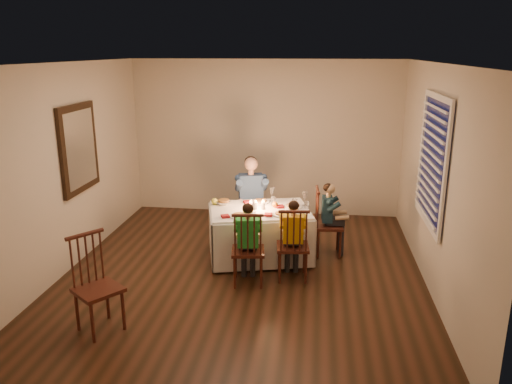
# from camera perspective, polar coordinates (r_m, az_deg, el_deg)

# --- Properties ---
(ground) EXTENTS (5.00, 5.00, 0.00)m
(ground) POSITION_cam_1_polar(r_m,az_deg,el_deg) (6.46, -1.42, -9.16)
(ground) COLOR black
(ground) RESTS_ON ground
(wall_left) EXTENTS (0.02, 5.00, 2.60)m
(wall_left) POSITION_cam_1_polar(r_m,az_deg,el_deg) (6.74, -20.79, 2.54)
(wall_left) COLOR beige
(wall_left) RESTS_ON ground
(wall_right) EXTENTS (0.02, 5.00, 2.60)m
(wall_right) POSITION_cam_1_polar(r_m,az_deg,el_deg) (6.11, 19.84, 1.32)
(wall_right) COLOR beige
(wall_right) RESTS_ON ground
(wall_back) EXTENTS (4.50, 0.02, 2.60)m
(wall_back) POSITION_cam_1_polar(r_m,az_deg,el_deg) (8.45, 1.08, 6.15)
(wall_back) COLOR beige
(wall_back) RESTS_ON ground
(ceiling) EXTENTS (5.00, 5.00, 0.00)m
(ceiling) POSITION_cam_1_polar(r_m,az_deg,el_deg) (5.85, -1.60, 14.54)
(ceiling) COLOR white
(ceiling) RESTS_ON wall_back
(dining_table) EXTENTS (1.53, 1.26, 0.66)m
(dining_table) POSITION_cam_1_polar(r_m,az_deg,el_deg) (6.72, 0.42, -3.59)
(dining_table) COLOR silver
(dining_table) RESTS_ON ground
(chair_adult) EXTENTS (0.47, 0.46, 0.95)m
(chair_adult) POSITION_cam_1_polar(r_m,az_deg,el_deg) (7.56, -0.54, -5.30)
(chair_adult) COLOR #35110E
(chair_adult) RESTS_ON ground
(chair_near_left) EXTENTS (0.43, 0.42, 0.95)m
(chair_near_left) POSITION_cam_1_polar(r_m,az_deg,el_deg) (6.20, -0.90, -10.32)
(chair_near_left) COLOR #35110E
(chair_near_left) RESTS_ON ground
(chair_near_right) EXTENTS (0.43, 0.41, 0.95)m
(chair_near_right) POSITION_cam_1_polar(r_m,az_deg,el_deg) (6.33, 4.13, -9.76)
(chair_near_right) COLOR #35110E
(chair_near_right) RESTS_ON ground
(chair_end) EXTENTS (0.40, 0.42, 0.95)m
(chair_end) POSITION_cam_1_polar(r_m,az_deg,el_deg) (7.08, 8.17, -7.01)
(chair_end) COLOR #35110E
(chair_end) RESTS_ON ground
(chair_extra) EXTENTS (0.57, 0.57, 1.01)m
(chair_extra) POSITION_cam_1_polar(r_m,az_deg,el_deg) (5.50, -17.19, -14.79)
(chair_extra) COLOR #35110E
(chair_extra) RESTS_ON ground
(adult) EXTENTS (0.55, 0.53, 1.26)m
(adult) POSITION_cam_1_polar(r_m,az_deg,el_deg) (7.56, -0.54, -5.30)
(adult) COLOR #335180
(adult) RESTS_ON ground
(child_green) EXTENTS (0.37, 0.34, 1.03)m
(child_green) POSITION_cam_1_polar(r_m,az_deg,el_deg) (6.20, -0.90, -10.32)
(child_green) COLOR green
(child_green) RESTS_ON ground
(child_yellow) EXTENTS (0.35, 0.33, 1.02)m
(child_yellow) POSITION_cam_1_polar(r_m,az_deg,el_deg) (6.33, 4.13, -9.76)
(child_yellow) COLOR gold
(child_yellow) RESTS_ON ground
(child_teal) EXTENTS (0.32, 0.35, 1.02)m
(child_teal) POSITION_cam_1_polar(r_m,az_deg,el_deg) (7.08, 8.17, -7.01)
(child_teal) COLOR #19333F
(child_teal) RESTS_ON ground
(setting_adult) EXTENTS (0.32, 0.32, 0.02)m
(setting_adult) POSITION_cam_1_polar(r_m,az_deg,el_deg) (6.94, 0.49, -1.14)
(setting_adult) COLOR white
(setting_adult) RESTS_ON dining_table
(setting_green) EXTENTS (0.32, 0.32, 0.02)m
(setting_green) POSITION_cam_1_polar(r_m,az_deg,el_deg) (6.36, -1.90, -2.76)
(setting_green) COLOR white
(setting_green) RESTS_ON dining_table
(setting_yellow) EXTENTS (0.32, 0.32, 0.02)m
(setting_yellow) POSITION_cam_1_polar(r_m,az_deg,el_deg) (6.42, 3.01, -2.58)
(setting_yellow) COLOR white
(setting_yellow) RESTS_ON dining_table
(setting_teal) EXTENTS (0.32, 0.32, 0.02)m
(setting_teal) POSITION_cam_1_polar(r_m,az_deg,el_deg) (6.75, 4.25, -1.66)
(setting_teal) COLOR white
(setting_teal) RESTS_ON dining_table
(candle_left) EXTENTS (0.06, 0.06, 0.10)m
(candle_left) POSITION_cam_1_polar(r_m,az_deg,el_deg) (6.63, -0.07, -1.58)
(candle_left) COLOR white
(candle_left) RESTS_ON dining_table
(candle_right) EXTENTS (0.06, 0.06, 0.10)m
(candle_right) POSITION_cam_1_polar(r_m,az_deg,el_deg) (6.65, 0.83, -1.55)
(candle_right) COLOR white
(candle_right) RESTS_ON dining_table
(squash) EXTENTS (0.09, 0.09, 0.09)m
(squash) POSITION_cam_1_polar(r_m,az_deg,el_deg) (6.86, -4.75, -1.08)
(squash) COLOR #FCF342
(squash) RESTS_ON dining_table
(orange_fruit) EXTENTS (0.08, 0.08, 0.08)m
(orange_fruit) POSITION_cam_1_polar(r_m,az_deg,el_deg) (6.72, 2.16, -1.46)
(orange_fruit) COLOR orange
(orange_fruit) RESTS_ON dining_table
(serving_bowl) EXTENTS (0.23, 0.23, 0.05)m
(serving_bowl) POSITION_cam_1_polar(r_m,az_deg,el_deg) (6.86, -3.70, -1.25)
(serving_bowl) COLOR white
(serving_bowl) RESTS_ON dining_table
(wall_mirror) EXTENTS (0.06, 0.95, 1.15)m
(wall_mirror) POSITION_cam_1_polar(r_m,az_deg,el_deg) (6.94, -19.58, 4.72)
(wall_mirror) COLOR black
(wall_mirror) RESTS_ON wall_left
(window_blinds) EXTENTS (0.07, 1.34, 1.54)m
(window_blinds) POSITION_cam_1_polar(r_m,az_deg,el_deg) (6.15, 19.43, 3.38)
(window_blinds) COLOR #0C1033
(window_blinds) RESTS_ON wall_right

